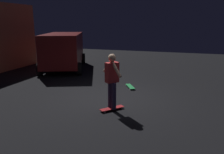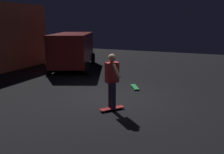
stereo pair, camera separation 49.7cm
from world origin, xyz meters
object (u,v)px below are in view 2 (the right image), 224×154
object	(u,v)px
parked_van	(73,49)
skateboard_spare	(135,87)
skater	(112,77)
skateboard_ridden	(112,108)

from	to	relation	value
parked_van	skateboard_spare	xyz separation A→B (m)	(-2.63, -4.63, -1.11)
skater	skateboard_spare	bearing A→B (deg)	1.72
skateboard_ridden	skater	bearing A→B (deg)	153.43
skater	skateboard_ridden	bearing A→B (deg)	-26.57
parked_van	skateboard_ridden	distance (m)	7.09
skateboard_spare	skater	xyz separation A→B (m)	(-2.56, -0.08, 0.98)
parked_van	skateboard_ridden	world-z (taller)	parked_van
skateboard_ridden	skater	xyz separation A→B (m)	(-0.00, 0.00, 0.98)
parked_van	skateboard_ridden	bearing A→B (deg)	-137.75
skateboard_ridden	skateboard_spare	distance (m)	2.56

